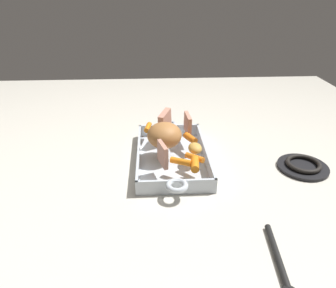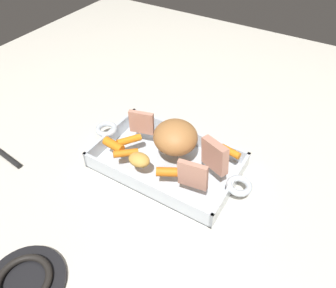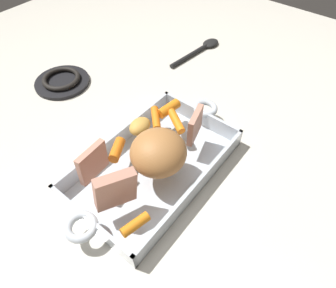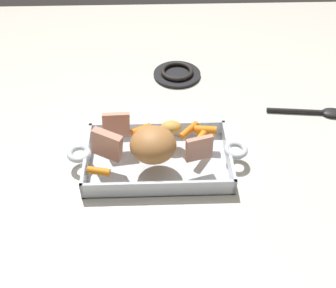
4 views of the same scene
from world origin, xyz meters
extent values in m
plane|color=silver|center=(0.00, 0.00, 0.00)|extent=(1.96, 1.96, 0.00)
cube|color=silver|center=(0.00, 0.00, 0.00)|extent=(0.37, 0.23, 0.01)
cube|color=silver|center=(0.00, 0.11, 0.02)|extent=(0.37, 0.01, 0.05)
cube|color=silver|center=(0.00, -0.11, 0.02)|extent=(0.37, 0.01, 0.05)
cube|color=silver|center=(0.18, 0.00, 0.02)|extent=(0.01, 0.23, 0.05)
cube|color=silver|center=(-0.18, 0.00, 0.02)|extent=(0.01, 0.23, 0.05)
torus|color=silver|center=(0.20, 0.00, 0.04)|extent=(0.06, 0.06, 0.02)
torus|color=silver|center=(-0.20, 0.00, 0.04)|extent=(0.06, 0.06, 0.02)
ellipsoid|color=#B3753F|center=(-0.01, -0.02, 0.09)|extent=(0.12, 0.12, 0.08)
cube|color=tan|center=(0.10, -0.03, 0.08)|extent=(0.07, 0.03, 0.07)
cube|color=tan|center=(-0.12, -0.02, 0.09)|extent=(0.08, 0.05, 0.08)
cube|color=tan|center=(-0.11, 0.06, 0.08)|extent=(0.07, 0.02, 0.07)
cylinder|color=orange|center=(0.08, 0.06, 0.06)|extent=(0.06, 0.06, 0.02)
cylinder|color=orange|center=(-0.04, 0.06, 0.06)|extent=(0.06, 0.05, 0.02)
cylinder|color=orange|center=(0.13, 0.06, 0.06)|extent=(0.06, 0.03, 0.02)
cylinder|color=orange|center=(0.10, 0.02, 0.06)|extent=(0.05, 0.07, 0.02)
cylinder|color=orange|center=(-0.14, -0.08, 0.06)|extent=(0.06, 0.03, 0.02)
ellipsoid|color=gold|center=(0.04, 0.07, 0.07)|extent=(0.06, 0.05, 0.03)
cylinder|color=black|center=(0.07, 0.41, 0.01)|extent=(0.16, 0.16, 0.01)
torus|color=black|center=(0.07, 0.41, 0.02)|extent=(0.11, 0.11, 0.01)
cylinder|color=black|center=(0.41, 0.20, 0.01)|extent=(0.17, 0.03, 0.01)
ellipsoid|color=black|center=(0.52, 0.19, 0.01)|extent=(0.07, 0.05, 0.02)
camera|label=1|loc=(0.87, -0.06, 0.53)|focal=32.71mm
camera|label=2|loc=(-0.31, 0.50, 0.63)|focal=34.24mm
camera|label=3|loc=(-0.28, -0.26, 0.53)|focal=30.94mm
camera|label=4|loc=(0.00, -0.77, 0.77)|focal=44.43mm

